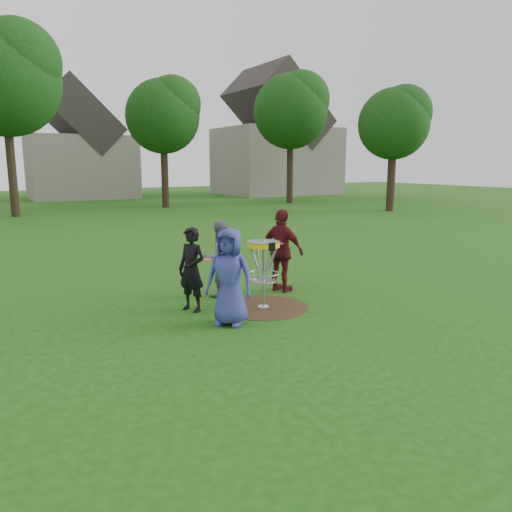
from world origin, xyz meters
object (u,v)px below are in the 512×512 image
player_blue (229,277)px  player_grey (219,259)px  player_black (192,269)px  disc_golf_basket (263,257)px  player_maroon (282,251)px

player_blue → player_grey: size_ratio=1.06×
player_black → disc_golf_basket: player_black is taller
player_maroon → player_black: bearing=76.9°
player_grey → player_maroon: player_maroon is taller
player_blue → player_maroon: bearing=83.2°
player_blue → player_maroon: size_ratio=0.94×
player_blue → player_black: size_ratio=1.06×
player_maroon → disc_golf_basket: 1.36m
player_black → player_maroon: size_ratio=0.89×
player_blue → disc_golf_basket: (1.06, 0.62, 0.15)m
disc_golf_basket → player_maroon: bearing=42.0°
player_blue → disc_golf_basket: player_blue is taller
player_black → disc_golf_basket: bearing=41.9°
player_blue → player_black: (-0.26, 1.12, -0.05)m
player_grey → player_maroon: 1.44m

